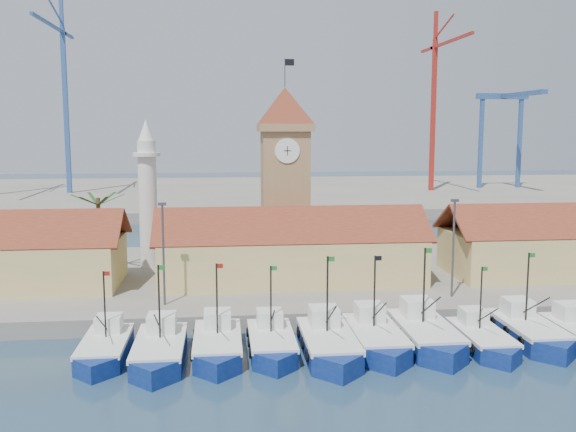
{
  "coord_description": "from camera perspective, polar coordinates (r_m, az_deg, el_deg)",
  "views": [
    {
      "loc": [
        -6.89,
        -43.45,
        16.92
      ],
      "look_at": [
        -0.5,
        18.0,
        8.37
      ],
      "focal_mm": 40.0,
      "sensor_mm": 36.0,
      "label": 1
    }
  ],
  "objects": [
    {
      "name": "hall_center",
      "position": [
        65.12,
        0.25,
        -3.57
      ],
      "size": [
        27.04,
        10.13,
        7.61
      ],
      "color": "#D8B876",
      "rests_on": "quay"
    },
    {
      "name": "palm_tree",
      "position": [
        71.47,
        -16.44,
        -1.03
      ],
      "size": [
        5.6,
        5.03,
        8.39
      ],
      "color": "brown",
      "rests_on": "quay"
    },
    {
      "name": "ground",
      "position": [
        47.13,
        2.94,
        -13.17
      ],
      "size": [
        400.0,
        400.0,
        0.0
      ],
      "primitive_type": "plane",
      "color": "#1B3849",
      "rests_on": "ground"
    },
    {
      "name": "terminal",
      "position": [
        154.42,
        -3.36,
        1.95
      ],
      "size": [
        240.0,
        80.0,
        2.0
      ],
      "primitive_type": "cube",
      "color": "gray",
      "rests_on": "ground"
    },
    {
      "name": "boat_0",
      "position": [
        49.92,
        -16.01,
        -11.39
      ],
      "size": [
        3.29,
        9.01,
        6.81
      ],
      "color": "navy",
      "rests_on": "ground"
    },
    {
      "name": "clock_tower",
      "position": [
        69.96,
        -0.27,
        3.82
      ],
      "size": [
        5.8,
        5.8,
        22.7
      ],
      "color": "#A57955",
      "rests_on": "quay"
    },
    {
      "name": "lamp_posts",
      "position": [
        56.9,
        1.63,
        -2.7
      ],
      "size": [
        80.7,
        0.25,
        9.03
      ],
      "color": "#3F3F44",
      "rests_on": "quay"
    },
    {
      "name": "boat_7",
      "position": [
        52.25,
        16.98,
        -10.57
      ],
      "size": [
        3.22,
        8.83,
        6.68
      ],
      "color": "navy",
      "rests_on": "ground"
    },
    {
      "name": "boat_8",
      "position": [
        54.9,
        20.75,
        -9.74
      ],
      "size": [
        3.62,
        9.92,
        7.51
      ],
      "color": "navy",
      "rests_on": "ground"
    },
    {
      "name": "boat_5",
      "position": [
        50.37,
        7.87,
        -10.88
      ],
      "size": [
        3.67,
        10.04,
        7.6
      ],
      "color": "navy",
      "rests_on": "ground"
    },
    {
      "name": "gantry",
      "position": [
        165.18,
        18.92,
        8.54
      ],
      "size": [
        13.0,
        22.0,
        23.2
      ],
      "color": "#325799",
      "rests_on": "terminal"
    },
    {
      "name": "quay",
      "position": [
        69.7,
        -0.11,
        -5.53
      ],
      "size": [
        140.0,
        32.0,
        1.5
      ],
      "primitive_type": "cube",
      "color": "gray",
      "rests_on": "ground"
    },
    {
      "name": "boat_3",
      "position": [
        49.15,
        -1.44,
        -11.37
      ],
      "size": [
        3.36,
        9.21,
        6.97
      ],
      "color": "navy",
      "rests_on": "ground"
    },
    {
      "name": "boat_1",
      "position": [
        48.32,
        -11.37,
        -11.81
      ],
      "size": [
        3.59,
        9.84,
        7.45
      ],
      "color": "navy",
      "rests_on": "ground"
    },
    {
      "name": "boat_6",
      "position": [
        51.68,
        12.22,
        -10.44
      ],
      "size": [
        3.9,
        10.69,
        8.09
      ],
      "color": "navy",
      "rests_on": "ground"
    },
    {
      "name": "crane_red_right",
      "position": [
        155.47,
        13.0,
        10.67
      ],
      "size": [
        1.0,
        32.63,
        41.5
      ],
      "color": "#AD231A",
      "rests_on": "terminal"
    },
    {
      "name": "crane_blue_near",
      "position": [
        154.23,
        -19.36,
        11.02
      ],
      "size": [
        1.0,
        33.77,
        44.05
      ],
      "color": "#325799",
      "rests_on": "terminal"
    },
    {
      "name": "boat_4",
      "position": [
        48.68,
        3.67,
        -11.46
      ],
      "size": [
        3.78,
        10.36,
        7.84
      ],
      "color": "navy",
      "rests_on": "ground"
    },
    {
      "name": "minaret",
      "position": [
        72.26,
        -12.36,
        1.99
      ],
      "size": [
        3.0,
        3.0,
        16.3
      ],
      "color": "silver",
      "rests_on": "quay"
    },
    {
      "name": "boat_2",
      "position": [
        48.83,
        -6.28,
        -11.5
      ],
      "size": [
        3.52,
        9.64,
        7.29
      ],
      "color": "navy",
      "rests_on": "ground"
    }
  ]
}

